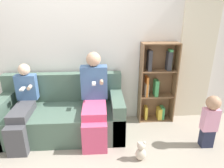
{
  "coord_description": "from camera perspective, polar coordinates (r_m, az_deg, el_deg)",
  "views": [
    {
      "loc": [
        0.38,
        -2.22,
        1.82
      ],
      "look_at": [
        0.56,
        0.55,
        0.77
      ],
      "focal_mm": 32.0,
      "sensor_mm": 36.0,
      "label": 1
    }
  ],
  "objects": [
    {
      "name": "back_wall",
      "position": [
        3.24,
        -10.49,
        10.66
      ],
      "size": [
        10.0,
        0.06,
        2.55
      ],
      "color": "silver",
      "rests_on": "ground_plane"
    },
    {
      "name": "curtain_panel",
      "position": [
        3.59,
        22.88,
        6.6
      ],
      "size": [
        0.58,
        0.04,
        2.09
      ],
      "color": "beige",
      "rests_on": "ground_plane"
    },
    {
      "name": "teddy_bear",
      "position": [
        2.69,
        8.25,
        -18.48
      ],
      "size": [
        0.14,
        0.11,
        0.28
      ],
      "color": "beige",
      "rests_on": "ground_plane"
    },
    {
      "name": "adult_seated",
      "position": [
        2.89,
        -5.09,
        -3.54
      ],
      "size": [
        0.39,
        0.78,
        1.24
      ],
      "color": "#DB4C75",
      "rests_on": "ground_plane"
    },
    {
      "name": "bookshelf",
      "position": [
        3.39,
        12.65,
        0.21
      ],
      "size": [
        0.59,
        0.23,
        1.34
      ],
      "color": "brown",
      "rests_on": "ground_plane"
    },
    {
      "name": "child_seated",
      "position": [
        3.09,
        -24.22,
        -5.74
      ],
      "size": [
        0.3,
        0.78,
        1.08
      ],
      "color": "#47474C",
      "rests_on": "ground_plane"
    },
    {
      "name": "toddler_standing",
      "position": [
        3.03,
        26.24,
        -8.98
      ],
      "size": [
        0.21,
        0.19,
        0.77
      ],
      "color": "#232842",
      "rests_on": "ground_plane"
    },
    {
      "name": "ground_plane",
      "position": [
        2.9,
        -10.89,
        -18.64
      ],
      "size": [
        14.0,
        14.0,
        0.0
      ],
      "primitive_type": "plane",
      "color": "#9E9384"
    },
    {
      "name": "couch",
      "position": [
        3.18,
        -13.99,
        -8.74
      ],
      "size": [
        1.85,
        0.82,
        0.87
      ],
      "color": "#4C6656",
      "rests_on": "ground_plane"
    }
  ]
}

